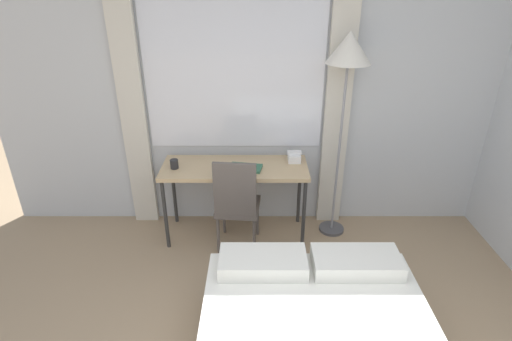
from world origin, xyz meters
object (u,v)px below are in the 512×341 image
desk_chair (238,202)px  telephone (296,157)px  standing_lamp (350,60)px  mug (176,164)px  desk (237,172)px  book (247,168)px

desk_chair → telephone: bearing=39.5°
standing_lamp → mug: 1.82m
standing_lamp → mug: bearing=-176.1°
desk → mug: size_ratio=15.91×
telephone → mug: (-1.14, -0.18, 0.00)m
standing_lamp → book: standing_lamp is taller
book → mug: 0.67m
desk → standing_lamp: standing_lamp is taller
telephone → mug: 1.15m
desk_chair → telephone: desk_chair is taller
desk_chair → telephone: size_ratio=5.42×
mug → standing_lamp: bearing=3.9°
book → telephone: bearing=21.9°
desk_chair → book: 0.33m
telephone → book: size_ratio=0.55×
desk → book: size_ratio=4.29×
book → desk: bearing=151.0°
desk → book: book is taller
desk_chair → standing_lamp: 1.59m
desk_chair → standing_lamp: size_ratio=0.48×
desk → mug: (-0.56, -0.05, 0.11)m
telephone → book: bearing=-158.1°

